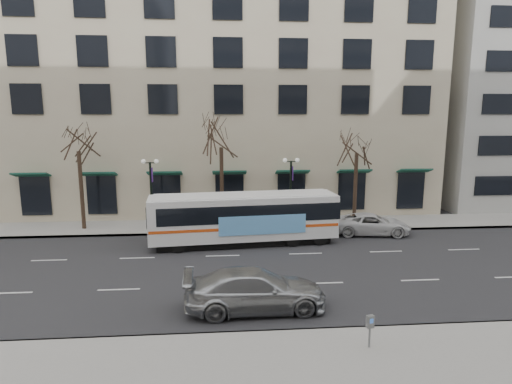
{
  "coord_description": "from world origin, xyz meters",
  "views": [
    {
      "loc": [
        0.04,
        -22.12,
        8.3
      ],
      "look_at": [
        1.92,
        1.41,
        4.0
      ],
      "focal_mm": 30.0,
      "sensor_mm": 36.0,
      "label": 1
    }
  ],
  "objects": [
    {
      "name": "tree_far_left",
      "position": [
        -10.0,
        8.8,
        6.7
      ],
      "size": [
        3.6,
        3.6,
        8.34
      ],
      "color": "black",
      "rests_on": "ground"
    },
    {
      "name": "lamp_post_left",
      "position": [
        -4.99,
        8.2,
        2.94
      ],
      "size": [
        1.22,
        0.45,
        5.21
      ],
      "color": "black",
      "rests_on": "ground"
    },
    {
      "name": "white_pickup",
      "position": [
        10.48,
        6.2,
        0.73
      ],
      "size": [
        5.5,
        3.07,
        1.45
      ],
      "primitive_type": "imported",
      "rotation": [
        0.0,
        0.0,
        1.44
      ],
      "color": "silver",
      "rests_on": "ground"
    },
    {
      "name": "building_hotel",
      "position": [
        -2.0,
        21.0,
        12.0
      ],
      "size": [
        40.0,
        20.0,
        24.0
      ],
      "primitive_type": "cube",
      "color": "tan",
      "rests_on": "ground"
    },
    {
      "name": "silver_car",
      "position": [
        1.39,
        -4.89,
        0.88
      ],
      "size": [
        6.18,
        2.72,
        1.77
      ],
      "primitive_type": "imported",
      "rotation": [
        0.0,
        0.0,
        1.61
      ],
      "color": "#A5A9AD",
      "rests_on": "ground"
    },
    {
      "name": "tree_far_mid",
      "position": [
        0.0,
        8.8,
        6.91
      ],
      "size": [
        3.6,
        3.6,
        8.55
      ],
      "color": "black",
      "rests_on": "ground"
    },
    {
      "name": "lamp_post_right",
      "position": [
        5.01,
        8.2,
        2.94
      ],
      "size": [
        1.22,
        0.45,
        5.21
      ],
      "color": "black",
      "rests_on": "ground"
    },
    {
      "name": "sidewalk_far",
      "position": [
        5.0,
        9.0,
        0.07
      ],
      "size": [
        80.0,
        4.0,
        0.15
      ],
      "primitive_type": "cube",
      "color": "gray",
      "rests_on": "ground"
    },
    {
      "name": "pay_station",
      "position": [
        5.16,
        -8.53,
        1.02
      ],
      "size": [
        0.29,
        0.22,
        1.2
      ],
      "rotation": [
        0.0,
        0.0,
        0.25
      ],
      "color": "slate",
      "rests_on": "sidewalk_near"
    },
    {
      "name": "city_bus",
      "position": [
        1.48,
        4.67,
        1.78
      ],
      "size": [
        12.22,
        3.74,
        3.26
      ],
      "rotation": [
        0.0,
        0.0,
        0.09
      ],
      "color": "white",
      "rests_on": "ground"
    },
    {
      "name": "tree_far_right",
      "position": [
        10.0,
        8.8,
        6.42
      ],
      "size": [
        3.6,
        3.6,
        8.06
      ],
      "color": "black",
      "rests_on": "ground"
    },
    {
      "name": "ground",
      "position": [
        0.0,
        0.0,
        0.0
      ],
      "size": [
        160.0,
        160.0,
        0.0
      ],
      "primitive_type": "plane",
      "color": "black",
      "rests_on": "ground"
    }
  ]
}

